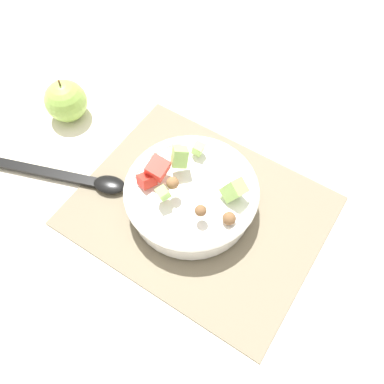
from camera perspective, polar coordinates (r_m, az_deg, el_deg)
The scene contains 5 objects.
ground_plane at distance 0.71m, azimuth 1.01°, elevation -2.59°, with size 2.40×2.40×0.00m, color silver.
placemat at distance 0.71m, azimuth 1.01°, elevation -2.47°, with size 0.40×0.32×0.01m, color #756B56.
salad_bowl at distance 0.68m, azimuth -0.02°, elevation -0.27°, with size 0.22×0.22×0.11m.
serving_spoon at distance 0.76m, azimuth -14.97°, elevation 1.73°, with size 0.24×0.11×0.01m.
whole_apple at distance 0.84m, azimuth -16.72°, elevation 11.73°, with size 0.08×0.08×0.09m.
Camera 1 is at (0.18, -0.30, 0.62)m, focal length 39.38 mm.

